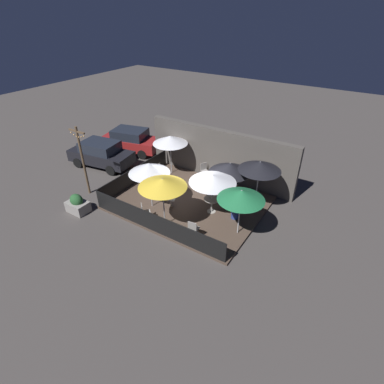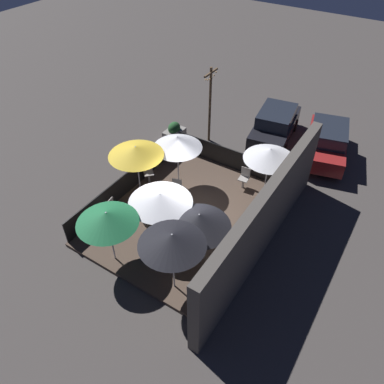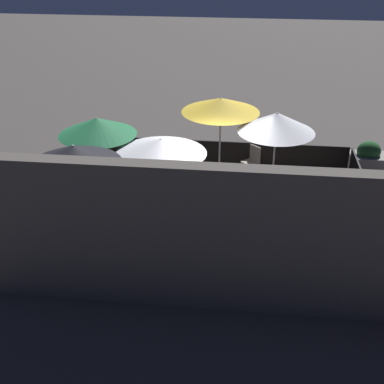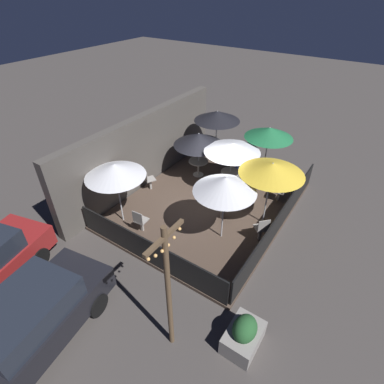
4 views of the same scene
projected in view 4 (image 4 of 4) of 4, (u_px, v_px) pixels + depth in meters
name	position (u px, v px, depth m)	size (l,w,h in m)	color
ground_plane	(208.00, 205.00, 11.83)	(60.00, 60.00, 0.00)	#423D3A
patio_deck	(209.00, 204.00, 11.80)	(7.32, 5.78, 0.12)	#47382D
building_wall	(145.00, 150.00, 12.37)	(8.92, 0.36, 3.02)	#4C4742
fence_front	(280.00, 220.00, 10.20)	(7.12, 0.05, 0.95)	black
fence_side_left	(147.00, 250.00, 9.05)	(0.05, 5.58, 0.95)	black
patio_umbrella_0	(232.00, 147.00, 11.55)	(2.22, 2.22, 2.04)	#B2B2B7
patio_umbrella_1	(199.00, 139.00, 12.40)	(2.12, 2.12, 2.00)	#B2B2B7
patio_umbrella_2	(225.00, 184.00, 8.98)	(1.98, 1.98, 2.40)	#B2B2B7
patio_umbrella_3	(272.00, 169.00, 9.51)	(2.12, 2.12, 2.45)	#B2B2B7
patio_umbrella_4	(217.00, 116.00, 13.13)	(2.04, 2.04, 2.47)	#B2B2B7
patio_umbrella_5	(115.00, 170.00, 9.69)	(2.01, 2.01, 2.35)	#B2B2B7
patio_umbrella_6	(269.00, 133.00, 12.32)	(2.02, 2.02, 2.22)	#B2B2B7
dining_table_0	(230.00, 175.00, 12.29)	(0.77, 0.77, 0.76)	#9E998E
dining_table_1	(198.00, 164.00, 13.09)	(0.85, 0.85, 0.72)	#9E998E
patio_chair_0	(148.00, 179.00, 12.20)	(0.54, 0.54, 0.94)	gray
patio_chair_1	(140.00, 220.00, 10.13)	(0.43, 0.43, 0.92)	gray
patio_chair_2	(262.00, 228.00, 9.77)	(0.57, 0.57, 0.96)	gray
patio_chair_3	(281.00, 190.00, 11.59)	(0.45, 0.45, 0.90)	gray
patio_chair_4	(222.00, 208.00, 10.68)	(0.51, 0.51, 0.92)	gray
patron_0	(239.00, 163.00, 13.19)	(0.47, 0.47, 1.20)	navy
planter_box	(244.00, 334.00, 7.10)	(1.07, 0.75, 0.98)	gray
light_post	(168.00, 287.00, 6.17)	(1.10, 0.12, 3.78)	brown
parked_car_0	(30.00, 322.00, 6.90)	(4.24, 2.30, 1.62)	black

